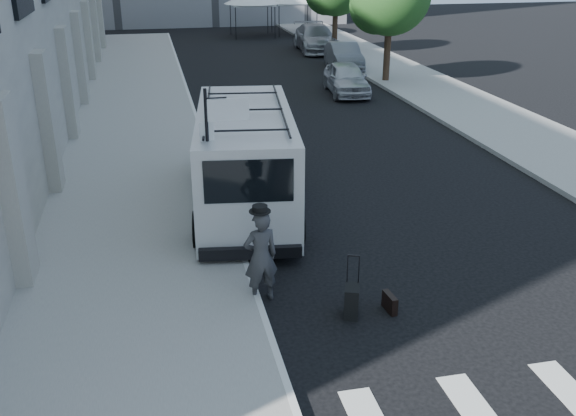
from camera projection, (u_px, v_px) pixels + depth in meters
name	position (u px, v px, depth m)	size (l,w,h in m)	color
ground	(374.00, 317.00, 11.69)	(120.00, 120.00, 0.00)	black
sidewalk_left	(137.00, 114.00, 25.27)	(4.50, 48.00, 0.15)	gray
sidewalk_right	(412.00, 80.00, 31.48)	(4.00, 56.00, 0.15)	gray
sign_pole	(219.00, 136.00, 13.10)	(1.03, 0.07, 3.50)	black
businessman	(261.00, 257.00, 11.92)	(0.66, 0.44, 1.82)	#363739
briefcase	(390.00, 303.00, 11.83)	(0.12, 0.44, 0.34)	black
suitcase	(352.00, 301.00, 11.62)	(0.38, 0.47, 1.15)	black
cargo_van	(245.00, 159.00, 16.02)	(3.08, 7.10, 2.57)	silver
parked_car_a	(346.00, 78.00, 28.73)	(1.63, 4.06, 1.38)	#B2B3BA
parked_car_b	(344.00, 56.00, 34.38)	(1.47, 4.22, 1.39)	slate
parked_car_c	(316.00, 38.00, 40.07)	(2.26, 5.56, 1.61)	#9A9CA2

